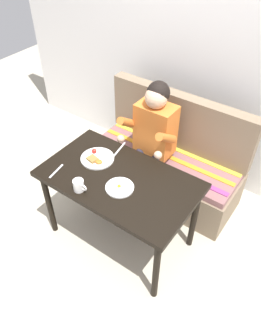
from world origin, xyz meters
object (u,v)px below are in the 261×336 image
object	(u,v)px
fork	(56,171)
knife	(120,149)
plate_breakfast	(97,158)
plate_eggs	(120,187)
couch	(167,163)
coffee_mug	(79,185)
person	(151,135)
table	(119,185)

from	to	relation	value
fork	knife	distance (m)	0.55
plate_breakfast	plate_eggs	size ratio (longest dim) A/B	1.28
plate_breakfast	knife	bearing A→B (deg)	71.33
couch	plate_breakfast	world-z (taller)	couch
fork	coffee_mug	bearing A→B (deg)	-17.66
fork	knife	size ratio (longest dim) A/B	0.85
person	table	bearing A→B (deg)	-80.98
person	coffee_mug	distance (m)	0.86
table	couch	bearing A→B (deg)	90.00
fork	couch	bearing A→B (deg)	57.27
person	coffee_mug	xyz separation A→B (m)	(-0.06, -0.86, 0.04)
table	plate_breakfast	world-z (taller)	plate_breakfast
plate_eggs	coffee_mug	xyz separation A→B (m)	(-0.23, -0.18, 0.04)
plate_eggs	plate_breakfast	bearing A→B (deg)	155.97
plate_eggs	table	bearing A→B (deg)	130.03
coffee_mug	fork	xyz separation A→B (m)	(-0.28, 0.04, -0.05)
plate_eggs	knife	bearing A→B (deg)	127.22
table	fork	size ratio (longest dim) A/B	7.06
plate_breakfast	coffee_mug	bearing A→B (deg)	-70.95
table	coffee_mug	xyz separation A→B (m)	(-0.16, -0.27, 0.13)
couch	plate_breakfast	xyz separation A→B (m)	(-0.27, -0.70, 0.41)
coffee_mug	knife	size ratio (longest dim) A/B	0.59
knife	person	bearing A→B (deg)	61.08
person	couch	bearing A→B (deg)	61.83
table	coffee_mug	distance (m)	0.34
person	knife	bearing A→B (deg)	-109.31
person	plate_eggs	size ratio (longest dim) A/B	5.75
plate_breakfast	table	bearing A→B (deg)	-14.16
table	coffee_mug	size ratio (longest dim) A/B	10.17
couch	plate_breakfast	bearing A→B (deg)	-111.47
plate_eggs	fork	xyz separation A→B (m)	(-0.51, -0.14, -0.01)
couch	plate_breakfast	distance (m)	0.85
plate_eggs	knife	distance (m)	0.45
couch	plate_breakfast	size ratio (longest dim) A/B	5.34
fork	person	bearing A→B (deg)	58.24
table	person	size ratio (longest dim) A/B	0.99
couch	person	bearing A→B (deg)	-118.17
plate_eggs	fork	world-z (taller)	plate_eggs
table	coffee_mug	world-z (taller)	coffee_mug
person	knife	world-z (taller)	person
couch	fork	world-z (taller)	couch
plate_breakfast	knife	distance (m)	0.22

